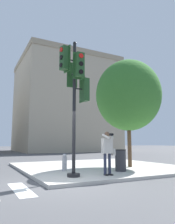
% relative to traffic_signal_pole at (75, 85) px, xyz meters
% --- Properties ---
extents(ground_plane, '(160.00, 160.00, 0.00)m').
position_rel_traffic_signal_pole_xyz_m(ground_plane, '(-0.78, -0.59, -3.53)').
color(ground_plane, '#4C4C4F').
extents(sidewalk_corner, '(8.00, 8.00, 0.13)m').
position_rel_traffic_signal_pole_xyz_m(sidewalk_corner, '(2.72, 2.91, -3.47)').
color(sidewalk_corner, '#BCB7AD').
rests_on(sidewalk_corner, ground_plane).
extents(traffic_signal_pole, '(1.25, 1.24, 5.14)m').
position_rel_traffic_signal_pole_xyz_m(traffic_signal_pole, '(0.00, 0.00, 0.00)').
color(traffic_signal_pole, black).
rests_on(traffic_signal_pole, sidewalk_corner).
extents(person_photographer, '(0.58, 0.54, 1.64)m').
position_rel_traffic_signal_pole_xyz_m(person_photographer, '(1.31, -0.21, -2.43)').
color(person_photographer, black).
rests_on(person_photographer, sidewalk_corner).
extents(street_tree, '(3.44, 3.44, 5.62)m').
position_rel_traffic_signal_pole_xyz_m(street_tree, '(3.88, 1.72, 0.31)').
color(street_tree, brown).
rests_on(street_tree, sidewalk_corner).
extents(fire_hydrant, '(0.21, 0.27, 0.74)m').
position_rel_traffic_signal_pole_xyz_m(fire_hydrant, '(0.30, 1.70, -3.04)').
color(fire_hydrant, '#99999E').
rests_on(fire_hydrant, sidewalk_corner).
extents(trash_bin, '(0.49, 0.49, 0.92)m').
position_rel_traffic_signal_pole_xyz_m(trash_bin, '(2.43, 0.52, -2.94)').
color(trash_bin, '#2D2D33').
rests_on(trash_bin, sidewalk_corner).
extents(building_right, '(14.89, 14.18, 15.14)m').
position_rel_traffic_signal_pole_xyz_m(building_right, '(10.02, 26.99, 4.05)').
color(building_right, tan).
rests_on(building_right, ground_plane).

